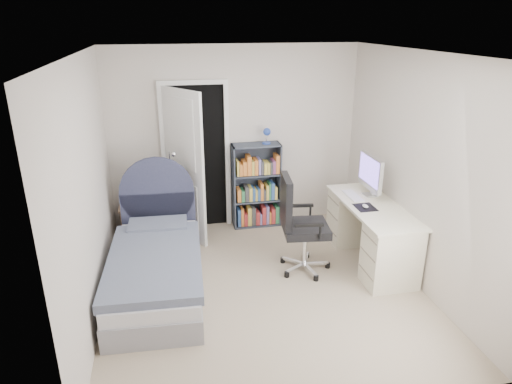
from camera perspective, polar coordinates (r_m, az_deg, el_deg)
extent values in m
cube|color=gray|center=(5.19, 0.87, -12.05)|extent=(3.40, 3.60, 0.05)
cube|color=white|center=(4.37, 1.06, 17.31)|extent=(3.40, 3.60, 0.05)
cube|color=beige|center=(6.35, -2.65, 6.73)|extent=(3.40, 0.05, 2.50)
cube|color=beige|center=(3.03, 8.58, -10.00)|extent=(3.40, 0.05, 2.50)
cube|color=beige|center=(4.59, -20.56, -0.19)|extent=(0.05, 3.60, 2.50)
cube|color=beige|center=(5.26, 19.64, 2.53)|extent=(0.05, 3.60, 2.50)
cube|color=black|center=(6.32, -7.51, 4.17)|extent=(0.80, 0.01, 2.00)
cube|color=white|center=(6.29, -11.40, 3.83)|extent=(0.06, 0.06, 2.00)
cube|color=white|center=(6.34, -3.61, 4.36)|extent=(0.06, 0.06, 2.00)
cube|color=white|center=(6.09, -7.95, 13.43)|extent=(0.92, 0.06, 0.06)
cube|color=white|center=(5.97, -8.98, 3.08)|extent=(0.47, 0.69, 2.00)
cube|color=gray|center=(5.16, -12.23, -10.83)|extent=(1.02, 1.98, 0.25)
cube|color=silver|center=(5.06, -12.40, -8.96)|extent=(1.00, 1.94, 0.15)
cube|color=slate|center=(4.92, -12.56, -8.34)|extent=(1.04, 1.69, 0.10)
cube|color=slate|center=(5.62, -12.15, -4.26)|extent=(0.71, 0.42, 0.12)
cube|color=#363953|center=(5.93, -11.97, -3.59)|extent=(0.92, 0.10, 0.77)
cylinder|color=#363953|center=(5.78, -12.25, -0.09)|extent=(0.92, 0.10, 0.92)
cylinder|color=tan|center=(6.30, -16.38, -4.11)|extent=(0.03, 0.03, 0.45)
cylinder|color=tan|center=(6.58, -16.21, -3.02)|extent=(0.03, 0.03, 0.45)
cylinder|color=tan|center=(6.28, -13.63, -3.93)|extent=(0.03, 0.03, 0.45)
cylinder|color=tan|center=(6.56, -13.58, -2.84)|extent=(0.03, 0.03, 0.45)
cube|color=tan|center=(6.35, -15.13, -1.72)|extent=(0.36, 0.36, 0.03)
cube|color=tan|center=(6.46, -14.90, -4.01)|extent=(0.33, 0.33, 0.02)
cube|color=#B24C33|center=(6.34, -15.56, -1.50)|extent=(0.14, 0.20, 0.03)
cube|color=#3F598C|center=(6.33, -15.59, -1.25)|extent=(0.14, 0.19, 0.03)
cube|color=#D8CC7F|center=(6.32, -15.61, -1.00)|extent=(0.13, 0.18, 0.03)
cylinder|color=silver|center=(6.23, -10.05, -6.07)|extent=(0.18, 0.18, 0.02)
cylinder|color=silver|center=(5.98, -10.42, -0.74)|extent=(0.01, 0.01, 1.24)
sphere|color=silver|center=(5.75, -10.25, 4.68)|extent=(0.07, 0.07, 0.07)
cube|color=#383F4D|center=(6.37, -2.85, 0.63)|extent=(0.02, 0.29, 1.20)
cube|color=#383F4D|center=(6.49, 2.82, 1.03)|extent=(0.02, 0.29, 1.20)
cube|color=#383F4D|center=(6.25, 0.02, 5.91)|extent=(0.67, 0.29, 0.02)
cube|color=#383F4D|center=(6.65, 0.01, -3.93)|extent=(0.67, 0.29, 0.02)
cube|color=#383F4D|center=(6.55, -0.23, 1.24)|extent=(0.67, 0.01, 1.20)
cube|color=#383F4D|center=(6.50, 0.01, -0.95)|extent=(0.63, 0.27, 0.02)
cube|color=#383F4D|center=(6.37, 0.02, 2.25)|extent=(0.63, 0.27, 0.02)
cylinder|color=#2542A1|center=(6.27, 1.31, 6.15)|extent=(0.11, 0.11, 0.02)
cylinder|color=silver|center=(6.25, 1.31, 6.82)|extent=(0.02, 0.02, 0.15)
sphere|color=#2542A1|center=(6.21, 1.38, 7.53)|extent=(0.11, 0.11, 0.11)
cube|color=#335999|center=(6.53, -2.21, -3.05)|extent=(0.04, 0.20, 0.25)
cube|color=orange|center=(6.53, -1.81, -2.96)|extent=(0.04, 0.20, 0.26)
cube|color=#B23333|center=(6.55, -1.40, -3.26)|extent=(0.05, 0.20, 0.18)
cube|color=#D8BF4C|center=(6.55, -0.92, -2.89)|extent=(0.05, 0.20, 0.26)
cube|color=#3F3F3F|center=(6.56, -0.41, -2.83)|extent=(0.05, 0.20, 0.27)
cube|color=#B23333|center=(6.58, 0.10, -3.09)|extent=(0.05, 0.20, 0.19)
cube|color=#7F72B2|center=(6.60, 0.49, -3.19)|extent=(0.03, 0.20, 0.16)
cube|color=#B23333|center=(6.59, 0.88, -2.75)|extent=(0.05, 0.20, 0.26)
cube|color=#7F72B2|center=(6.60, 1.32, -2.69)|extent=(0.04, 0.20, 0.27)
cube|color=orange|center=(6.62, 1.63, -3.02)|extent=(0.03, 0.20, 0.18)
cube|color=#B23333|center=(6.62, 2.02, -2.79)|extent=(0.05, 0.20, 0.23)
cube|color=#337F4C|center=(6.63, 2.51, -2.64)|extent=(0.05, 0.20, 0.25)
cube|color=orange|center=(6.40, -2.22, -0.29)|extent=(0.05, 0.20, 0.18)
cube|color=#337F4C|center=(6.41, -1.75, -0.33)|extent=(0.05, 0.20, 0.16)
cube|color=#3F3F3F|center=(6.41, -1.26, -0.08)|extent=(0.05, 0.20, 0.21)
cube|color=#D8BF4C|center=(6.42, -0.78, -0.11)|extent=(0.04, 0.20, 0.19)
cube|color=#335999|center=(6.43, -0.39, -0.12)|extent=(0.03, 0.20, 0.18)
cube|color=#D8BF4C|center=(6.44, -0.08, -0.20)|extent=(0.03, 0.20, 0.16)
cube|color=#335999|center=(6.45, 0.24, -0.12)|extent=(0.03, 0.20, 0.17)
cube|color=orange|center=(6.44, 0.60, 0.20)|extent=(0.04, 0.20, 0.24)
cube|color=#3F3F3F|center=(6.47, 0.96, -0.14)|extent=(0.03, 0.20, 0.16)
cube|color=#D8BF4C|center=(6.46, 1.30, 0.11)|extent=(0.04, 0.20, 0.21)
cube|color=#337F4C|center=(6.47, 1.61, 0.26)|extent=(0.02, 0.20, 0.24)
cube|color=#335999|center=(6.48, 1.96, 0.29)|extent=(0.05, 0.20, 0.24)
cube|color=#D8BF4C|center=(6.50, 2.35, 0.06)|extent=(0.03, 0.20, 0.18)
cube|color=#D8BF4C|center=(6.26, -2.37, 3.09)|extent=(0.03, 0.20, 0.20)
cube|color=orange|center=(6.28, -2.00, 2.92)|extent=(0.04, 0.20, 0.16)
cube|color=orange|center=(6.28, -1.51, 3.11)|extent=(0.05, 0.20, 0.20)
cube|color=orange|center=(6.28, -0.97, 3.44)|extent=(0.06, 0.20, 0.26)
cube|color=#D8BF4C|center=(6.30, -0.51, 3.18)|extent=(0.03, 0.20, 0.20)
cube|color=orange|center=(6.31, -0.09, 3.26)|extent=(0.05, 0.20, 0.21)
cube|color=#7F72B2|center=(6.32, 0.32, 3.32)|extent=(0.03, 0.20, 0.22)
cube|color=#3F3F3F|center=(6.33, 0.67, 3.20)|extent=(0.03, 0.20, 0.19)
cube|color=#D8BF4C|center=(6.34, 1.06, 3.13)|extent=(0.04, 0.20, 0.16)
cube|color=#D8BF4C|center=(6.35, 1.45, 3.13)|extent=(0.03, 0.20, 0.16)
cube|color=#3F3F3F|center=(6.36, 1.78, 3.18)|extent=(0.03, 0.20, 0.17)
cube|color=#994C7F|center=(6.36, 2.13, 3.28)|extent=(0.04, 0.20, 0.18)
cube|color=orange|center=(6.36, 2.56, 3.62)|extent=(0.05, 0.20, 0.26)
cube|color=#EEE6C7|center=(5.54, 14.40, -1.73)|extent=(0.61, 1.53, 0.03)
cube|color=#EEE6C7|center=(5.27, 16.55, -7.67)|extent=(0.56, 0.41, 0.71)
cube|color=#EEE6C7|center=(6.13, 11.96, -3.06)|extent=(0.56, 0.41, 0.71)
cube|color=silver|center=(5.83, 14.05, -0.34)|extent=(0.16, 0.16, 0.01)
cube|color=silver|center=(5.80, 14.43, 0.75)|extent=(0.03, 0.06, 0.22)
cube|color=silver|center=(5.72, 14.13, 2.44)|extent=(0.04, 0.57, 0.41)
cube|color=#795BDD|center=(5.71, 13.92, 2.62)|extent=(0.00, 0.51, 0.33)
cube|color=white|center=(5.74, 12.03, -0.49)|extent=(0.13, 0.41, 0.02)
cube|color=black|center=(5.44, 13.49, -1.88)|extent=(0.22, 0.26, 0.00)
ellipsoid|color=white|center=(5.44, 13.50, -1.72)|extent=(0.06, 0.10, 0.03)
cube|color=silver|center=(5.55, 7.51, -8.83)|extent=(0.30, 0.08, 0.03)
cylinder|color=black|center=(5.60, 8.94, -9.03)|extent=(0.07, 0.07, 0.06)
cube|color=silver|center=(5.65, 6.23, -8.22)|extent=(0.16, 0.29, 0.03)
cylinder|color=black|center=(5.79, 6.40, -7.82)|extent=(0.07, 0.07, 0.06)
cube|color=silver|center=(5.57, 4.69, -8.56)|extent=(0.25, 0.23, 0.03)
cylinder|color=black|center=(5.65, 3.37, -8.49)|extent=(0.07, 0.07, 0.06)
cube|color=silver|center=(5.43, 4.98, -9.43)|extent=(0.28, 0.18, 0.03)
cylinder|color=black|center=(5.36, 3.87, -10.24)|extent=(0.07, 0.07, 0.06)
cube|color=silver|center=(5.41, 6.77, -9.61)|extent=(0.10, 0.30, 0.03)
cylinder|color=black|center=(5.32, 7.51, -10.61)|extent=(0.07, 0.07, 0.06)
cylinder|color=silver|center=(5.42, 6.12, -6.87)|extent=(0.06, 0.06, 0.45)
cube|color=black|center=(5.31, 6.22, -4.53)|extent=(0.57, 0.57, 0.10)
cube|color=black|center=(5.13, 3.80, -1.21)|extent=(0.13, 0.47, 0.58)
cube|color=black|center=(4.99, 6.64, -4.13)|extent=(0.32, 0.08, 0.03)
cube|color=black|center=(5.48, 5.54, -1.71)|extent=(0.32, 0.08, 0.03)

